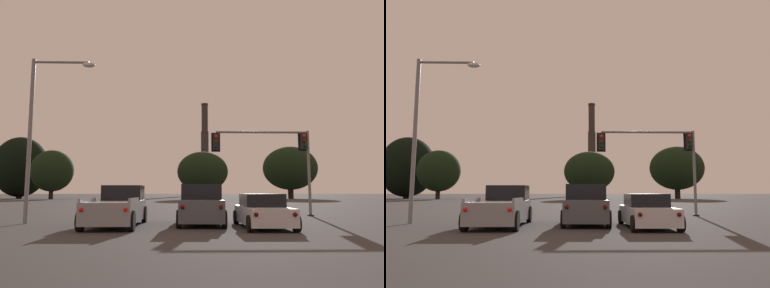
{
  "view_description": "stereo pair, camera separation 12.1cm",
  "coord_description": "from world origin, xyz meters",
  "views": [
    {
      "loc": [
        -0.64,
        -2.39,
        1.5
      ],
      "look_at": [
        0.47,
        33.81,
        6.16
      ],
      "focal_mm": 35.0,
      "sensor_mm": 36.0,
      "label": 1
    },
    {
      "loc": [
        -0.52,
        -2.4,
        1.5
      ],
      "look_at": [
        0.47,
        33.81,
        6.16
      ],
      "focal_mm": 35.0,
      "sensor_mm": 36.0,
      "label": 2
    }
  ],
  "objects": [
    {
      "name": "smokestack",
      "position": [
        10.6,
        169.63,
        16.84
      ],
      "size": [
        6.55,
        6.55,
        42.81
      ],
      "color": "#2B2722",
      "rests_on": "ground_plane"
    },
    {
      "name": "suv_center_lane_front",
      "position": [
        0.35,
        15.39,
        0.9
      ],
      "size": [
        2.32,
        4.98,
        1.86
      ],
      "rotation": [
        0.0,
        0.0,
        -0.05
      ],
      "color": "#4C4F54",
      "rests_on": "ground_plane"
    },
    {
      "name": "pickup_truck_left_lane_front",
      "position": [
        -3.45,
        14.78,
        0.8
      ],
      "size": [
        2.26,
        5.53,
        1.82
      ],
      "rotation": [
        0.0,
        0.0,
        -0.01
      ],
      "color": "gray",
      "rests_on": "ground_plane"
    },
    {
      "name": "treeline_far_right",
      "position": [
        3.92,
        74.83,
        5.68
      ],
      "size": [
        10.47,
        9.42,
        9.82
      ],
      "color": "black",
      "rests_on": "ground_plane"
    },
    {
      "name": "sedan_right_lane_front",
      "position": [
        2.89,
        13.79,
        0.67
      ],
      "size": [
        2.03,
        4.72,
        1.43
      ],
      "rotation": [
        0.0,
        0.0,
        -0.01
      ],
      "color": "silver",
      "rests_on": "ground_plane"
    },
    {
      "name": "treeline_center_right",
      "position": [
        -27.17,
        75.65,
        5.82
      ],
      "size": [
        8.77,
        7.89,
        10.1
      ],
      "color": "black",
      "rests_on": "ground_plane"
    },
    {
      "name": "treeline_far_left",
      "position": [
        -37.42,
        84.65,
        7.22
      ],
      "size": [
        12.28,
        11.06,
        14.11
      ],
      "color": "black",
      "rests_on": "ground_plane"
    },
    {
      "name": "traffic_light_overhead_right",
      "position": [
        5.43,
        21.35,
        4.2
      ],
      "size": [
        6.46,
        0.5,
        5.44
      ],
      "color": "slate",
      "rests_on": "ground_plane"
    },
    {
      "name": "street_lamp",
      "position": [
        -7.54,
        15.98,
        5.03
      ],
      "size": [
        3.17,
        0.36,
        8.15
      ],
      "color": "slate",
      "rests_on": "ground_plane"
    },
    {
      "name": "treeline_center_left",
      "position": [
        24.51,
        82.75,
        6.93
      ],
      "size": [
        12.4,
        11.16,
        11.93
      ],
      "color": "black",
      "rests_on": "ground_plane"
    }
  ]
}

